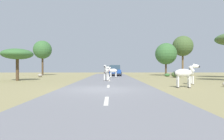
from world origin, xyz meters
name	(u,v)px	position (x,y,z in m)	size (l,w,h in m)	color
ground_plane	(100,90)	(0.00, 0.00, 0.00)	(90.00, 90.00, 0.00)	#8E8456
road	(108,90)	(0.46, 0.00, 0.03)	(6.00, 64.00, 0.05)	slate
lane_markings	(108,91)	(0.46, -1.00, 0.05)	(0.16, 56.00, 0.01)	silver
zebra_0	(106,71)	(0.18, 7.82, 1.00)	(0.64, 1.68, 1.60)	silver
zebra_1	(191,73)	(7.00, 3.86, 0.88)	(0.61, 1.55, 1.48)	silver
zebra_2	(113,71)	(0.87, 13.69, 0.96)	(1.58, 0.71, 1.52)	silver
zebra_3	(185,73)	(5.56, 1.37, 0.97)	(1.73, 0.51, 1.63)	silver
car_0	(115,71)	(1.28, 20.26, 0.85)	(2.06, 4.36, 1.74)	#1E479E
car_1	(109,70)	(0.29, 28.96, 0.85)	(2.03, 4.35, 1.74)	red
tree_3	(17,54)	(-8.96, 8.43, 2.72)	(3.13, 3.13, 3.30)	#4C3823
tree_4	(183,46)	(14.35, 25.43, 5.48)	(3.86, 3.86, 7.44)	brown
tree_5	(166,54)	(10.07, 21.64, 3.74)	(3.66, 3.66, 5.58)	#4C3823
tree_7	(42,50)	(-11.55, 23.13, 4.54)	(3.22, 3.22, 6.18)	#4C3823
bush_0	(176,75)	(9.66, 15.14, 0.41)	(1.36, 1.22, 0.82)	#425B2D
bush_1	(167,75)	(9.30, 18.27, 0.25)	(0.83, 0.74, 0.50)	#386633
rock_0	(40,75)	(-9.56, 16.48, 0.25)	(0.63, 0.63, 0.50)	gray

